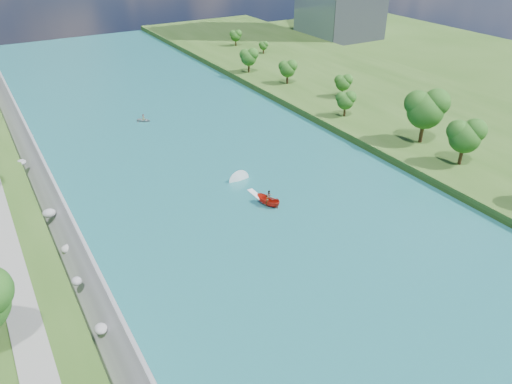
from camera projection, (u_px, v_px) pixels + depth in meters
ground at (296, 246)px, 64.70m from camera, size 260.00×260.00×0.00m
river_water at (226, 182)px, 79.70m from camera, size 55.00×240.00×0.10m
berm_east at (442, 121)px, 101.20m from camera, size 44.00×240.00×1.50m
riprap_bank at (57, 220)px, 66.84m from camera, size 4.93×236.00×4.34m
trees_east at (429, 117)px, 87.56m from camera, size 16.81×140.73×11.82m
motorboat at (262, 196)px, 74.38m from camera, size 3.60×18.93×2.02m
raft at (144, 120)px, 102.63m from camera, size 3.57×3.54×1.49m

